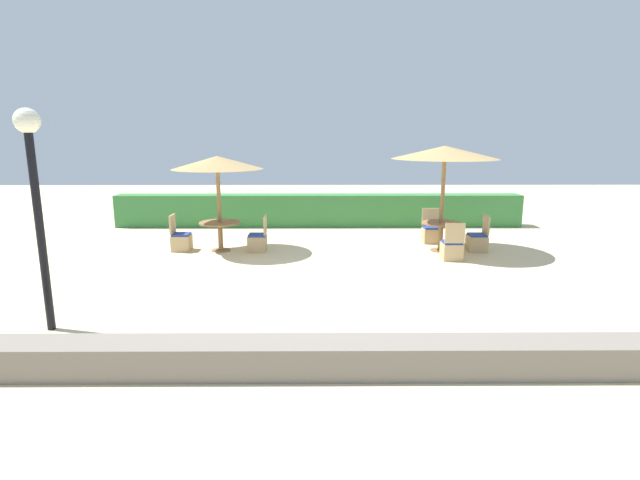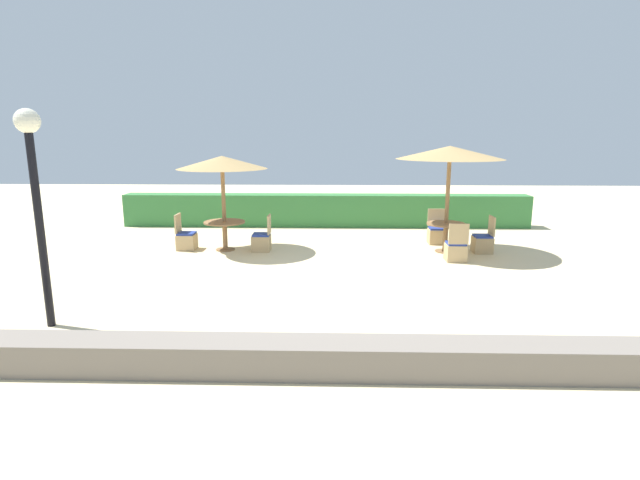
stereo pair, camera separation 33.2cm
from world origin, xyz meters
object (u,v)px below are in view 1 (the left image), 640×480
at_px(lamp_post, 34,176).
at_px(parasol_back_right, 445,153).
at_px(patio_chair_back_left_west, 181,241).
at_px(patio_chair_back_right_north, 431,233).
at_px(round_table_back_right, 441,229).
at_px(patio_chair_back_right_south, 452,249).
at_px(patio_chair_back_left_east, 258,241).
at_px(parasol_back_left, 217,163).
at_px(round_table_back_left, 220,228).
at_px(patio_chair_back_right_east, 477,241).

bearing_deg(lamp_post, parasol_back_right, 35.55).
distance_m(patio_chair_back_left_west, patio_chair_back_right_north, 6.71).
bearing_deg(lamp_post, round_table_back_right, 35.55).
distance_m(patio_chair_back_right_north, patio_chair_back_right_south, 1.92).
xyz_separation_m(patio_chair_back_left_east, parasol_back_right, (4.67, 0.02, 2.22)).
distance_m(lamp_post, patio_chair_back_right_south, 8.72).
relative_size(patio_chair_back_left_east, parasol_back_right, 0.35).
height_order(patio_chair_back_left_east, parasol_back_right, parasol_back_right).
relative_size(parasol_back_left, round_table_back_right, 2.50).
distance_m(parasol_back_left, patio_chair_back_left_east, 2.20).
xyz_separation_m(patio_chair_back_left_west, patio_chair_back_left_east, (1.99, -0.10, 0.00)).
height_order(parasol_back_right, patio_chair_back_right_south, parasol_back_right).
distance_m(patio_chair_back_left_east, parasol_back_right, 5.18).
height_order(round_table_back_left, parasol_back_right, parasol_back_right).
height_order(patio_chair_back_left_east, patio_chair_back_right_north, same).
bearing_deg(round_table_back_left, lamp_post, -107.35).
xyz_separation_m(patio_chair_back_left_west, patio_chair_back_right_south, (6.71, -1.01, 0.00)).
height_order(round_table_back_right, patio_chair_back_right_north, patio_chair_back_right_north).
bearing_deg(lamp_post, patio_chair_back_right_east, 32.06).
bearing_deg(parasol_back_left, round_table_back_left, 90.00).
xyz_separation_m(lamp_post, round_table_back_right, (7.27, 5.19, -1.79)).
distance_m(round_table_back_left, patio_chair_back_left_west, 1.08).
xyz_separation_m(parasol_back_left, patio_chair_back_right_north, (5.62, 0.95, -1.97)).
distance_m(patio_chair_back_left_west, parasol_back_right, 7.03).
xyz_separation_m(patio_chair_back_left_east, patio_chair_back_right_north, (4.66, 1.01, 0.00)).
distance_m(round_table_back_left, patio_chair_back_right_east, 6.59).
height_order(lamp_post, round_table_back_left, lamp_post).
bearing_deg(patio_chair_back_right_east, lamp_post, 122.06).
relative_size(patio_chair_back_right_north, patio_chair_back_right_south, 1.00).
xyz_separation_m(round_table_back_right, patio_chair_back_right_north, (-0.01, 0.99, -0.30)).
height_order(patio_chair_back_right_east, patio_chair_back_right_south, same).
xyz_separation_m(parasol_back_left, patio_chair_back_right_south, (5.68, -0.97, -1.97)).
distance_m(lamp_post, patio_chair_back_left_west, 5.70).
height_order(lamp_post, patio_chair_back_right_south, lamp_post).
distance_m(round_table_back_right, patio_chair_back_right_east, 0.99).
distance_m(patio_chair_back_left_west, round_table_back_right, 6.67).
height_order(patio_chair_back_right_north, patio_chair_back_right_east, same).
bearing_deg(patio_chair_back_left_east, parasol_back_right, -89.70).
bearing_deg(parasol_back_left, patio_chair_back_right_south, -9.70).
bearing_deg(round_table_back_left, round_table_back_right, -0.36).
height_order(round_table_back_left, patio_chair_back_right_south, patio_chair_back_right_south).
relative_size(round_table_back_right, patio_chair_back_right_north, 1.03).
height_order(parasol_back_left, patio_chair_back_right_north, parasol_back_left).
distance_m(parasol_back_left, round_table_back_left, 1.65).
bearing_deg(patio_chair_back_left_west, lamp_post, -6.56).
height_order(patio_chair_back_left_west, patio_chair_back_left_east, same).
relative_size(lamp_post, parasol_back_right, 1.25).
relative_size(patio_chair_back_left_west, patio_chair_back_left_east, 1.00).
bearing_deg(patio_chair_back_right_east, round_table_back_right, 86.84).
bearing_deg(patio_chair_back_right_south, patio_chair_back_left_east, 169.07).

